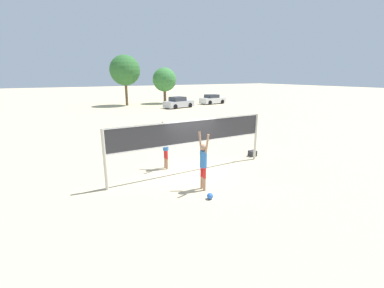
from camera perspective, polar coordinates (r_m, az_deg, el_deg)
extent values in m
plane|color=#C6B28C|center=(12.07, 0.00, -6.22)|extent=(200.00, 200.00, 0.00)
cylinder|color=beige|center=(10.41, -18.83, -3.37)|extent=(0.13, 0.13, 2.46)
cylinder|color=beige|center=(13.93, 13.94, 1.54)|extent=(0.13, 0.13, 2.46)
cube|color=#2D2D33|center=(11.51, 0.00, 2.75)|extent=(7.58, 0.02, 1.07)
cube|color=white|center=(11.41, 0.00, 5.24)|extent=(7.58, 0.03, 0.06)
cube|color=white|center=(11.63, 0.00, 0.32)|extent=(7.58, 0.03, 0.06)
cylinder|color=tan|center=(10.15, 2.79, -8.91)|extent=(0.11, 0.11, 0.51)
cylinder|color=red|center=(9.97, 2.82, -6.45)|extent=(0.12, 0.12, 0.42)
cylinder|color=tan|center=(10.31, 2.19, -8.52)|extent=(0.11, 0.11, 0.51)
cylinder|color=red|center=(10.13, 2.21, -6.09)|extent=(0.12, 0.12, 0.42)
cylinder|color=#3372BF|center=(9.87, 2.55, -3.34)|extent=(0.28, 0.28, 0.66)
sphere|color=tan|center=(9.73, 2.58, -0.77)|extent=(0.26, 0.26, 0.26)
cylinder|color=tan|center=(9.48, 3.39, 0.06)|extent=(0.08, 0.23, 0.74)
cylinder|color=tan|center=(9.88, 1.83, 0.71)|extent=(0.08, 0.23, 0.74)
cylinder|color=tan|center=(12.58, -5.96, -4.18)|extent=(0.11, 0.11, 0.51)
cylinder|color=red|center=(12.44, -6.02, -2.18)|extent=(0.12, 0.12, 0.41)
cylinder|color=tan|center=(12.41, -5.59, -4.44)|extent=(0.11, 0.11, 0.51)
cylinder|color=red|center=(12.26, -5.64, -2.42)|extent=(0.12, 0.12, 0.41)
cylinder|color=#3372BF|center=(12.20, -5.90, 0.09)|extent=(0.28, 0.28, 0.65)
sphere|color=tan|center=(12.10, -5.95, 2.15)|extent=(0.25, 0.25, 0.25)
cylinder|color=tan|center=(12.28, -6.44, 3.28)|extent=(0.08, 0.23, 0.73)
cylinder|color=tan|center=(11.83, -5.50, 2.87)|extent=(0.08, 0.23, 0.73)
sphere|color=blue|center=(9.56, 4.02, -11.46)|extent=(0.23, 0.23, 0.23)
cube|color=#2D2D33|center=(14.72, 13.29, -2.04)|extent=(0.39, 0.35, 0.31)
cube|color=silver|center=(41.27, 4.61, 9.66)|extent=(4.24, 2.24, 0.84)
cube|color=#2D333D|center=(41.09, 4.40, 10.57)|extent=(2.00, 1.86, 0.50)
cylinder|color=black|center=(42.77, 5.16, 9.53)|extent=(0.66, 0.29, 0.64)
cylinder|color=black|center=(41.47, 6.73, 9.31)|extent=(0.66, 0.29, 0.64)
cylinder|color=black|center=(41.17, 2.45, 9.36)|extent=(0.66, 0.29, 0.64)
cylinder|color=black|center=(39.83, 4.00, 9.15)|extent=(0.66, 0.29, 0.64)
cube|color=#B7B7BC|center=(36.11, -2.94, 8.91)|extent=(4.58, 2.68, 0.83)
cube|color=#2D333D|center=(35.90, -3.22, 9.99)|extent=(2.25, 2.01, 0.56)
cylinder|color=black|center=(37.62, -2.18, 8.83)|extent=(0.67, 0.36, 0.64)
cylinder|color=black|center=(36.37, -0.45, 8.63)|extent=(0.67, 0.36, 0.64)
cylinder|color=black|center=(35.95, -5.44, 8.48)|extent=(0.67, 0.36, 0.64)
cylinder|color=black|center=(34.65, -3.75, 8.27)|extent=(0.67, 0.36, 0.64)
cylinder|color=brown|center=(39.96, -14.39, 11.08)|extent=(0.37, 0.37, 3.88)
sphere|color=#2D662D|center=(39.89, -14.69, 15.57)|extent=(4.36, 4.36, 4.36)
cylinder|color=brown|center=(41.98, -6.05, 10.81)|extent=(0.44, 0.44, 2.70)
sphere|color=#387A38|center=(41.88, -6.15, 14.04)|extent=(3.71, 3.71, 3.71)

